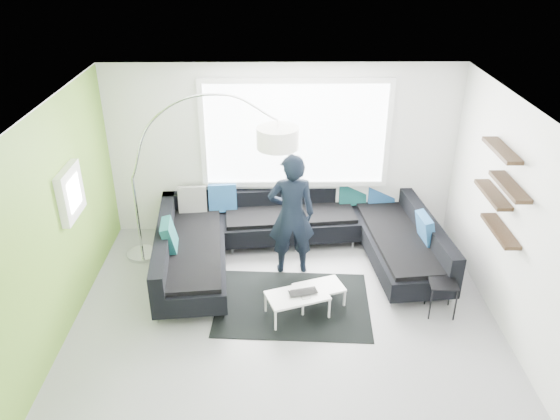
# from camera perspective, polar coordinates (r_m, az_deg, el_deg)

# --- Properties ---
(ground) EXTENTS (5.50, 5.50, 0.00)m
(ground) POSITION_cam_1_polar(r_m,az_deg,el_deg) (7.22, 0.54, -11.74)
(ground) COLOR gray
(ground) RESTS_ON ground
(room_shell) EXTENTS (5.54, 5.04, 2.82)m
(room_shell) POSITION_cam_1_polar(r_m,az_deg,el_deg) (6.42, 0.91, 2.06)
(room_shell) COLOR white
(room_shell) RESTS_ON ground
(sectional_sofa) EXTENTS (4.29, 2.91, 0.88)m
(sectional_sofa) POSITION_cam_1_polar(r_m,az_deg,el_deg) (8.12, 1.79, -3.48)
(sectional_sofa) COLOR black
(sectional_sofa) RESTS_ON ground
(rug) EXTENTS (2.15, 1.62, 0.01)m
(rug) POSITION_cam_1_polar(r_m,az_deg,el_deg) (7.53, 1.34, -9.77)
(rug) COLOR black
(rug) RESTS_ON ground
(coffee_table) EXTENTS (1.15, 0.88, 0.33)m
(coffee_table) POSITION_cam_1_polar(r_m,az_deg,el_deg) (7.35, 2.97, -9.30)
(coffee_table) COLOR white
(coffee_table) RESTS_ON ground
(arc_lamp) EXTENTS (2.66, 1.62, 2.63)m
(arc_lamp) POSITION_cam_1_polar(r_m,az_deg,el_deg) (8.21, -15.18, 3.20)
(arc_lamp) COLOR silver
(arc_lamp) RESTS_ON ground
(side_table) EXTENTS (0.38, 0.38, 0.49)m
(side_table) POSITION_cam_1_polar(r_m,az_deg,el_deg) (7.55, 16.45, -8.72)
(side_table) COLOR black
(side_table) RESTS_ON ground
(person) EXTENTS (0.73, 0.52, 1.85)m
(person) POSITION_cam_1_polar(r_m,az_deg,el_deg) (7.76, 1.20, -0.50)
(person) COLOR black
(person) RESTS_ON ground
(laptop) EXTENTS (0.49, 0.42, 0.03)m
(laptop) POSITION_cam_1_polar(r_m,az_deg,el_deg) (7.12, 2.55, -8.85)
(laptop) COLOR black
(laptop) RESTS_ON coffee_table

